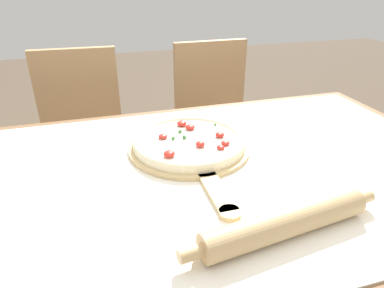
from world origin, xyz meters
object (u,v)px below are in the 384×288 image
(rolling_pin, at_px, (286,223))
(chair_right, at_px, (215,118))
(pizza_peel, at_px, (191,150))
(chair_left, at_px, (83,133))
(pizza, at_px, (189,141))

(rolling_pin, bearing_deg, chair_right, 76.97)
(pizza_peel, bearing_deg, chair_right, 64.78)
(rolling_pin, distance_m, chair_right, 1.16)
(pizza_peel, height_order, rolling_pin, rolling_pin)
(chair_right, bearing_deg, chair_left, 179.12)
(chair_right, bearing_deg, pizza, -116.68)
(pizza_peel, relative_size, chair_left, 0.58)
(pizza_peel, xyz_separation_m, chair_right, (0.34, 0.72, -0.23))
(chair_left, distance_m, chair_right, 0.67)
(chair_left, bearing_deg, pizza_peel, -63.13)
(pizza, distance_m, chair_left, 0.81)
(pizza, xyz_separation_m, chair_right, (0.34, 0.70, -0.24))
(pizza, height_order, chair_left, chair_left)
(chair_left, relative_size, chair_right, 1.00)
(rolling_pin, xyz_separation_m, chair_left, (-0.41, 1.10, -0.25))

